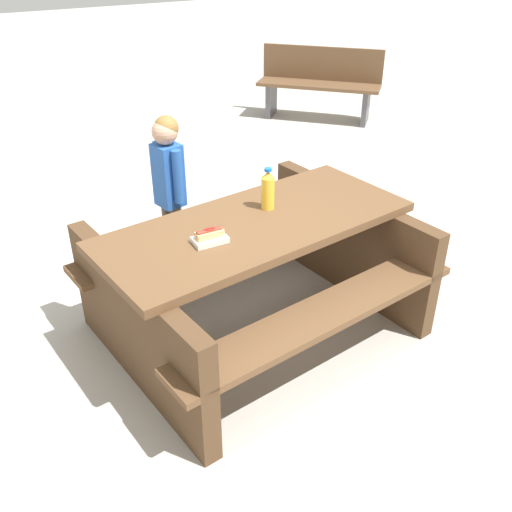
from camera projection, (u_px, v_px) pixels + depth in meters
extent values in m
plane|color=#B7B2A8|center=(256.00, 328.00, 3.58)|extent=(30.00, 30.00, 0.00)
cube|color=brown|center=(256.00, 225.00, 3.21)|extent=(1.89, 1.00, 0.05)
cube|color=brown|center=(321.00, 315.00, 2.98)|extent=(1.82, 0.53, 0.04)
cube|color=brown|center=(204.00, 234.00, 3.75)|extent=(1.82, 0.53, 0.04)
cube|color=#4D3520|center=(138.00, 331.00, 3.00)|extent=(0.29, 1.40, 0.70)
cube|color=#4D3520|center=(349.00, 242.00, 3.81)|extent=(0.29, 1.40, 0.70)
cylinder|color=yellow|center=(268.00, 193.00, 3.30)|extent=(0.08, 0.08, 0.19)
cone|color=yellow|center=(268.00, 174.00, 3.24)|extent=(0.07, 0.07, 0.04)
cylinder|color=blue|center=(268.00, 170.00, 3.22)|extent=(0.04, 0.04, 0.02)
cube|color=white|center=(210.00, 240.00, 2.99)|extent=(0.18, 0.11, 0.03)
cube|color=#D8B272|center=(210.00, 234.00, 2.97)|extent=(0.15, 0.06, 0.04)
cylinder|color=maroon|center=(209.00, 231.00, 2.96)|extent=(0.14, 0.03, 0.03)
ellipsoid|color=maroon|center=(209.00, 229.00, 2.96)|extent=(0.07, 0.02, 0.01)
cylinder|color=brown|center=(178.00, 240.00, 4.04)|extent=(0.08, 0.08, 0.51)
cylinder|color=brown|center=(169.00, 234.00, 4.11)|extent=(0.08, 0.08, 0.51)
cube|color=#2659B2|center=(168.00, 175.00, 3.83)|extent=(0.19, 0.20, 0.43)
cylinder|color=#2659B2|center=(177.00, 177.00, 3.75)|extent=(0.06, 0.06, 0.37)
cylinder|color=#2659B2|center=(159.00, 168.00, 3.89)|extent=(0.06, 0.06, 0.37)
sphere|color=tan|center=(165.00, 132.00, 3.68)|extent=(0.17, 0.17, 0.17)
sphere|color=olive|center=(166.00, 128.00, 3.67)|extent=(0.16, 0.16, 0.16)
cube|color=brown|center=(319.00, 85.00, 7.04)|extent=(1.34, 1.35, 0.04)
cube|color=brown|center=(322.00, 63.00, 7.08)|extent=(1.08, 1.10, 0.40)
cube|color=#4C4C51|center=(271.00, 99.00, 7.30)|extent=(0.30, 0.30, 0.41)
cube|color=#4C4C51|center=(366.00, 107.00, 7.01)|extent=(0.30, 0.30, 0.41)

